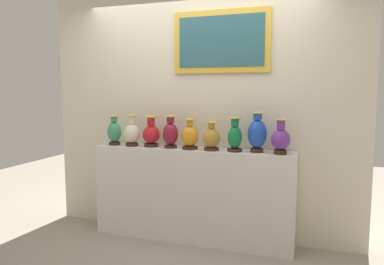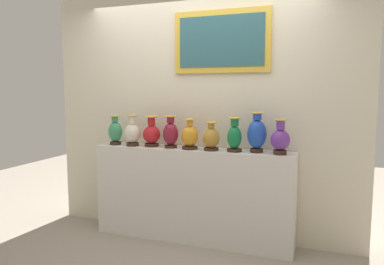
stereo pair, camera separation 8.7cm
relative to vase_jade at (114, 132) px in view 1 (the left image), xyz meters
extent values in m
plane|color=gray|center=(0.89, 0.03, -1.12)|extent=(9.44, 9.44, 0.00)
cube|color=silver|center=(0.89, 0.03, -0.63)|extent=(2.10, 0.33, 0.97)
cube|color=beige|center=(0.89, 0.26, 0.37)|extent=(3.44, 0.10, 2.98)
cube|color=gold|center=(1.14, 0.19, 0.94)|extent=(1.00, 0.03, 0.63)
cube|color=#2C5A62|center=(1.14, 0.17, 0.94)|extent=(0.88, 0.01, 0.51)
cylinder|color=#382319|center=(0.00, 0.00, -0.13)|extent=(0.12, 0.12, 0.03)
ellipsoid|color=#388C60|center=(0.00, 0.00, 0.00)|extent=(0.15, 0.15, 0.22)
cylinder|color=#388C60|center=(0.00, 0.00, 0.14)|extent=(0.07, 0.07, 0.06)
torus|color=gold|center=(0.00, 0.00, 0.17)|extent=(0.11, 0.11, 0.01)
cylinder|color=#382319|center=(0.22, -0.01, -0.13)|extent=(0.13, 0.13, 0.03)
ellipsoid|color=beige|center=(0.22, -0.01, -0.01)|extent=(0.18, 0.18, 0.20)
cylinder|color=beige|center=(0.22, -0.01, 0.14)|extent=(0.07, 0.07, 0.09)
torus|color=gold|center=(0.22, -0.01, 0.18)|extent=(0.11, 0.11, 0.01)
cylinder|color=#382319|center=(0.43, 0.02, -0.13)|extent=(0.15, 0.15, 0.03)
ellipsoid|color=red|center=(0.43, 0.02, -0.02)|extent=(0.18, 0.18, 0.19)
cylinder|color=red|center=(0.43, 0.02, 0.13)|extent=(0.08, 0.08, 0.09)
torus|color=gold|center=(0.43, 0.02, 0.17)|extent=(0.14, 0.14, 0.02)
cylinder|color=#382319|center=(0.66, 0.00, -0.13)|extent=(0.13, 0.13, 0.03)
ellipsoid|color=maroon|center=(0.66, 0.00, 0.00)|extent=(0.16, 0.16, 0.24)
cylinder|color=maroon|center=(0.66, 0.00, 0.15)|extent=(0.08, 0.08, 0.07)
torus|color=gold|center=(0.66, 0.00, 0.18)|extent=(0.13, 0.13, 0.01)
cylinder|color=#382319|center=(0.88, -0.01, -0.13)|extent=(0.16, 0.16, 0.03)
ellipsoid|color=orange|center=(0.88, -0.01, -0.01)|extent=(0.17, 0.17, 0.21)
cylinder|color=orange|center=(0.88, -0.01, 0.12)|extent=(0.06, 0.06, 0.06)
torus|color=gold|center=(0.88, -0.01, 0.16)|extent=(0.11, 0.11, 0.02)
cylinder|color=#382319|center=(1.11, -0.01, -0.13)|extent=(0.15, 0.15, 0.03)
ellipsoid|color=#B27F2D|center=(1.11, -0.01, -0.02)|extent=(0.17, 0.17, 0.20)
cylinder|color=#B27F2D|center=(1.11, -0.01, 0.10)|extent=(0.07, 0.07, 0.06)
torus|color=gold|center=(1.11, -0.01, 0.13)|extent=(0.11, 0.11, 0.02)
cylinder|color=#382319|center=(1.34, -0.01, -0.13)|extent=(0.15, 0.15, 0.03)
ellipsoid|color=#14723D|center=(1.34, -0.01, -0.01)|extent=(0.14, 0.14, 0.22)
cylinder|color=#14723D|center=(1.34, -0.01, 0.14)|extent=(0.08, 0.08, 0.08)
torus|color=gold|center=(1.34, -0.01, 0.18)|extent=(0.12, 0.12, 0.02)
cylinder|color=#382319|center=(1.55, 0.02, -0.13)|extent=(0.12, 0.12, 0.04)
ellipsoid|color=#1E47B2|center=(1.55, 0.02, 0.03)|extent=(0.18, 0.18, 0.28)
cylinder|color=#1E47B2|center=(1.55, 0.02, 0.20)|extent=(0.08, 0.08, 0.07)
torus|color=gold|center=(1.55, 0.02, 0.23)|extent=(0.12, 0.12, 0.01)
cylinder|color=#382319|center=(1.78, -0.02, -0.13)|extent=(0.12, 0.12, 0.04)
ellipsoid|color=#6B3393|center=(1.78, -0.02, -0.01)|extent=(0.18, 0.18, 0.19)
cylinder|color=#6B3393|center=(1.78, -0.02, 0.13)|extent=(0.08, 0.08, 0.09)
torus|color=gold|center=(1.78, -0.02, 0.18)|extent=(0.11, 0.11, 0.01)
camera|label=1|loc=(2.08, -3.49, 0.44)|focal=34.17mm
camera|label=2|loc=(2.16, -3.46, 0.44)|focal=34.17mm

